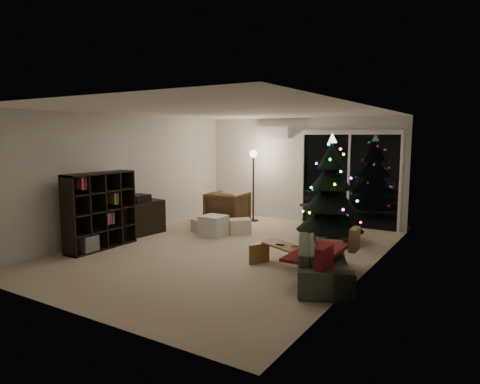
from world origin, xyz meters
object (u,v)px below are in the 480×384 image
at_px(bookshelf, 94,210).
at_px(sofa, 324,261).
at_px(coffee_table, 288,257).
at_px(media_cabinet, 139,219).
at_px(christmas_tree, 331,188).
at_px(armchair, 228,208).

xyz_separation_m(bookshelf, sofa, (4.30, 0.53, -0.44)).
xyz_separation_m(bookshelf, coffee_table, (3.65, 0.72, -0.53)).
xyz_separation_m(media_cabinet, coffee_table, (3.65, -0.42, -0.18)).
bearing_deg(bookshelf, christmas_tree, 16.90).
height_order(armchair, sofa, armchair).
bearing_deg(sofa, christmas_tree, -5.44).
height_order(coffee_table, christmas_tree, christmas_tree).
bearing_deg(armchair, media_cabinet, 54.50).
xyz_separation_m(armchair, sofa, (3.27, -2.44, -0.12)).
bearing_deg(coffee_table, bookshelf, -144.24).
bearing_deg(coffee_table, armchair, 164.10).
bearing_deg(sofa, coffee_table, 50.33).
height_order(sofa, christmas_tree, christmas_tree).
distance_m(armchair, christmas_tree, 2.68).
xyz_separation_m(coffee_table, christmas_tree, (-0.05, 1.97, 0.88)).
height_order(armchair, coffee_table, armchair).
xyz_separation_m(media_cabinet, armchair, (1.03, 1.83, 0.04)).
distance_m(bookshelf, coffee_table, 3.76).
relative_size(sofa, coffee_table, 1.66).
bearing_deg(sofa, armchair, 30.07).
relative_size(bookshelf, media_cabinet, 1.25).
distance_m(media_cabinet, armchair, 2.10).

